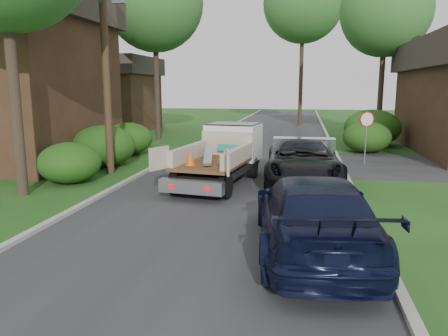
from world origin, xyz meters
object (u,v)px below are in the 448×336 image
at_px(stop_sign, 366,126).
at_px(tree_right_far, 386,11).
at_px(tree_center_far, 303,3).
at_px(navy_suv, 313,214).
at_px(house_left_far, 107,93).
at_px(black_pickup, 303,162).
at_px(utility_pole, 105,45).
at_px(tree_left_far, 155,3).
at_px(flatbed_truck, 226,151).

height_order(stop_sign, tree_right_far, tree_right_far).
distance_m(tree_center_far, navy_suv, 34.05).
relative_size(house_left_far, black_pickup, 1.29).
bearing_deg(black_pickup, navy_suv, -90.14).
height_order(house_left_far, navy_suv, house_left_far).
bearing_deg(utility_pole, tree_left_far, 99.54).
relative_size(stop_sign, house_left_far, 0.33).
bearing_deg(black_pickup, tree_right_far, 69.79).
distance_m(utility_pole, black_pickup, 9.02).
relative_size(tree_center_far, black_pickup, 2.50).
bearing_deg(tree_left_far, flatbed_truck, -60.91).
xyz_separation_m(utility_pole, tree_right_far, (12.98, 15.02, 3.31)).
height_order(stop_sign, tree_left_far, tree_left_far).
xyz_separation_m(black_pickup, navy_suv, (0.23, -7.00, 0.04)).
distance_m(house_left_far, tree_center_far, 19.16).
bearing_deg(tree_left_far, tree_right_far, 11.31).
bearing_deg(tree_center_far, stop_sign, -81.34).
bearing_deg(navy_suv, stop_sign, -108.91).
bearing_deg(tree_right_far, tree_center_far, 118.81).
xyz_separation_m(utility_pole, tree_center_far, (7.48, 25.02, 5.81)).
bearing_deg(flatbed_truck, stop_sign, 46.18).
xyz_separation_m(stop_sign, flatbed_truck, (-5.73, -4.53, -0.62)).
height_order(tree_center_far, navy_suv, tree_center_far).
relative_size(tree_center_far, flatbed_truck, 2.50).
distance_m(utility_pole, house_left_far, 18.93).
bearing_deg(tree_right_far, utility_pole, -130.84).
xyz_separation_m(flatbed_truck, black_pickup, (2.93, 0.03, -0.34)).
bearing_deg(navy_suv, house_left_far, -62.94).
bearing_deg(utility_pole, navy_suv, -42.70).
bearing_deg(house_left_far, black_pickup, -47.74).
bearing_deg(flatbed_truck, black_pickup, 8.42).
height_order(utility_pole, house_left_far, utility_pole).
distance_m(stop_sign, tree_center_far, 23.15).
xyz_separation_m(stop_sign, black_pickup, (-2.80, -4.50, -0.96)).
bearing_deg(tree_left_far, utility_pole, -80.46).
xyz_separation_m(utility_pole, house_left_far, (-8.02, 17.02, -2.12)).
height_order(stop_sign, house_left_far, house_left_far).
bearing_deg(tree_left_far, house_left_far, 140.19).
relative_size(tree_left_far, flatbed_truck, 2.08).
relative_size(house_left_far, tree_center_far, 0.52).
relative_size(tree_right_far, flatbed_truck, 1.97).
relative_size(utility_pole, flatbed_truck, 1.71).
distance_m(house_left_far, flatbed_truck, 21.89).
distance_m(tree_right_far, navy_suv, 24.25).
height_order(utility_pole, tree_right_far, tree_right_far).
bearing_deg(tree_center_far, flatbed_truck, -95.66).
bearing_deg(stop_sign, tree_right_far, 78.19).
bearing_deg(utility_pole, tree_center_far, 73.35).
height_order(tree_center_far, flatbed_truck, tree_center_far).
relative_size(stop_sign, black_pickup, 0.42).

